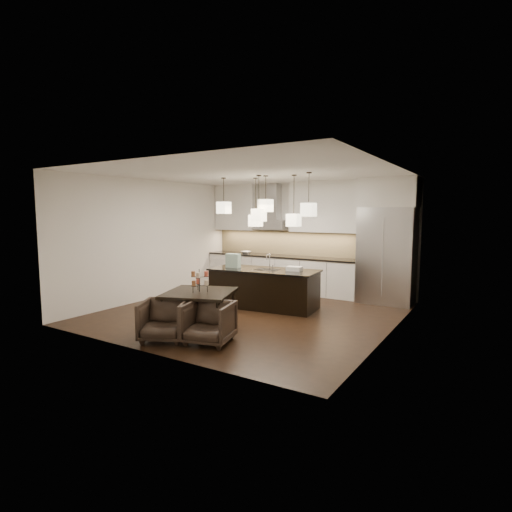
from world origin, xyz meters
The scene contains 37 objects.
floor centered at (0.00, 0.00, -0.01)m, with size 5.50×5.50×0.02m, color black.
ceiling centered at (0.00, 0.00, 2.81)m, with size 5.50×5.50×0.02m, color white.
wall_back centered at (0.00, 2.76, 1.40)m, with size 5.50×0.02×2.80m, color silver.
wall_front centered at (0.00, -2.76, 1.40)m, with size 5.50×0.02×2.80m, color silver.
wall_left centered at (-2.76, 0.00, 1.40)m, with size 0.02×5.50×2.80m, color silver.
wall_right centered at (2.76, 0.00, 1.40)m, with size 0.02×5.50×2.80m, color silver.
refrigerator centered at (2.10, 2.38, 1.07)m, with size 1.20×0.72×2.15m, color #B7B7BA.
fridge_panel centered at (2.10, 2.38, 2.47)m, with size 1.26×0.72×0.65m, color silver.
lower_cabinets centered at (-0.62, 2.43, 0.44)m, with size 4.21×0.62×0.88m, color silver.
countertop centered at (-0.62, 2.43, 0.90)m, with size 4.21×0.66×0.04m, color black.
backsplash centered at (-0.62, 2.73, 1.24)m, with size 4.21×0.02×0.63m, color #D6BD83.
upper_cab_left centered at (-2.10, 2.57, 2.17)m, with size 1.25×0.35×1.25m, color silver.
upper_cab_right centered at (0.55, 2.57, 2.17)m, with size 1.86×0.35×1.25m, color silver.
hood_canopy centered at (-0.93, 2.48, 1.72)m, with size 0.90×0.52×0.24m, color #B7B7BA.
hood_chimney centered at (-0.93, 2.59, 2.32)m, with size 0.30×0.28×0.96m, color #B7B7BA.
fruit_bowl centered at (-1.67, 2.38, 0.95)m, with size 0.26×0.26×0.06m, color silver.
island_body centered at (-0.03, 0.58, 0.40)m, with size 2.25×0.90×0.79m, color black.
island_top centered at (-0.03, 0.58, 0.81)m, with size 2.32×0.97×0.04m, color black.
faucet centered at (0.05, 0.68, 1.00)m, with size 0.09×0.22×0.34m, color silver, non-canonical shape.
tote_bag centered at (-0.75, 0.46, 0.98)m, with size 0.31×0.16×0.31m, color #255C3C.
food_container centered at (0.62, 0.71, 0.87)m, with size 0.31×0.22×0.09m, color silver.
dining_table centered at (-0.14, -1.44, 0.34)m, with size 1.12×1.12×0.67m, color black, non-canonical shape.
candelabra centered at (-0.14, -1.44, 0.87)m, with size 0.32×0.32×0.40m, color black, non-canonical shape.
candle_a centered at (-0.02, -1.40, 0.83)m, with size 0.07×0.07×0.09m, color beige.
candle_b centered at (-0.23, -1.36, 0.83)m, with size 0.07×0.07×0.09m, color #DB5740.
candle_c centered at (-0.16, -1.57, 0.83)m, with size 0.07×0.07×0.09m, color brown.
candle_d centered at (-0.07, -1.33, 0.98)m, with size 0.07×0.07×0.09m, color #DB5740.
candle_e centered at (-0.25, -1.47, 0.98)m, with size 0.07×0.07×0.09m, color brown.
candle_f centered at (-0.08, -1.55, 0.98)m, with size 0.07×0.07×0.09m, color beige.
armchair_left centered at (-0.25, -2.20, 0.33)m, with size 0.70×0.72×0.65m, color black.
armchair_right centered at (0.46, -1.94, 0.33)m, with size 0.70×0.72×0.66m, color black.
pendant_a centered at (-1.01, 0.47, 2.14)m, with size 0.24×0.24×0.26m, color beige.
pendant_b centered at (-0.41, 0.85, 1.86)m, with size 0.24×0.24×0.26m, color beige.
pendant_c centered at (0.05, 0.49, 2.18)m, with size 0.24×0.24×0.26m, color beige.
pendant_d centered at (0.62, 0.67, 1.88)m, with size 0.24×0.24×0.26m, color beige.
pendant_e centered at (1.09, 0.35, 2.09)m, with size 0.24×0.24×0.26m, color beige.
pendant_f centered at (-0.02, 0.35, 1.99)m, with size 0.24×0.24×0.26m, color beige.
Camera 1 is at (4.29, -6.72, 2.04)m, focal length 28.00 mm.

